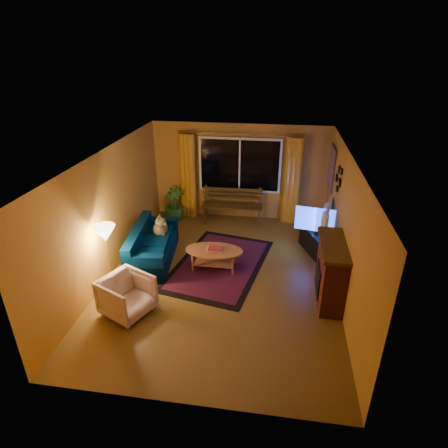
# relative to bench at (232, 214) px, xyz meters

# --- Properties ---
(floor) EXTENTS (4.50, 6.00, 0.02)m
(floor) POSITION_rel_bench_xyz_m (0.14, -2.58, -0.24)
(floor) COLOR brown
(floor) RESTS_ON ground
(ceiling) EXTENTS (4.50, 6.00, 0.02)m
(ceiling) POSITION_rel_bench_xyz_m (0.14, -2.58, 2.28)
(ceiling) COLOR white
(ceiling) RESTS_ON ground
(wall_back) EXTENTS (4.50, 0.02, 2.50)m
(wall_back) POSITION_rel_bench_xyz_m (0.14, 0.43, 1.02)
(wall_back) COLOR #BF842F
(wall_back) RESTS_ON ground
(wall_left) EXTENTS (0.02, 6.00, 2.50)m
(wall_left) POSITION_rel_bench_xyz_m (-2.12, -2.58, 1.02)
(wall_left) COLOR #BF842F
(wall_left) RESTS_ON ground
(wall_right) EXTENTS (0.02, 6.00, 2.50)m
(wall_right) POSITION_rel_bench_xyz_m (2.40, -2.58, 1.02)
(wall_right) COLOR #BF842F
(wall_right) RESTS_ON ground
(window) EXTENTS (2.00, 0.02, 1.30)m
(window) POSITION_rel_bench_xyz_m (0.14, 0.37, 1.22)
(window) COLOR black
(window) RESTS_ON wall_back
(curtain_rod) EXTENTS (3.20, 0.03, 0.03)m
(curtain_rod) POSITION_rel_bench_xyz_m (0.14, 0.32, 2.02)
(curtain_rod) COLOR #BF8C3F
(curtain_rod) RESTS_ON wall_back
(curtain_left) EXTENTS (0.36, 0.36, 2.24)m
(curtain_left) POSITION_rel_bench_xyz_m (-1.21, 0.30, 0.89)
(curtain_left) COLOR orange
(curtain_left) RESTS_ON ground
(curtain_right) EXTENTS (0.36, 0.36, 2.24)m
(curtain_right) POSITION_rel_bench_xyz_m (1.49, 0.30, 0.89)
(curtain_right) COLOR orange
(curtain_right) RESTS_ON ground
(bench) EXTENTS (1.58, 0.52, 0.47)m
(bench) POSITION_rel_bench_xyz_m (0.00, 0.00, 0.00)
(bench) COLOR #402C0E
(bench) RESTS_ON ground
(potted_plant) EXTENTS (0.60, 0.60, 0.87)m
(potted_plant) POSITION_rel_bench_xyz_m (-1.54, -0.05, 0.20)
(potted_plant) COLOR #235B1E
(potted_plant) RESTS_ON ground
(sofa) EXTENTS (1.01, 1.95, 0.76)m
(sofa) POSITION_rel_bench_xyz_m (-1.43, -2.14, 0.14)
(sofa) COLOR #001A3B
(sofa) RESTS_ON ground
(dog) EXTENTS (0.41, 0.49, 0.47)m
(dog) POSITION_rel_bench_xyz_m (-1.38, -1.72, 0.37)
(dog) COLOR olive
(dog) RESTS_ON sofa
(armchair) EXTENTS (0.96, 0.99, 0.78)m
(armchair) POSITION_rel_bench_xyz_m (-1.30, -3.92, 0.15)
(armchair) COLOR beige
(armchair) RESTS_ON ground
(floor_lamp) EXTENTS (0.28, 0.28, 1.34)m
(floor_lamp) POSITION_rel_bench_xyz_m (-1.86, -3.31, 0.44)
(floor_lamp) COLOR #BF8C3F
(floor_lamp) RESTS_ON ground
(rug) EXTENTS (2.21, 3.00, 0.02)m
(rug) POSITION_rel_bench_xyz_m (0.02, -2.13, -0.23)
(rug) COLOR #620912
(rug) RESTS_ON ground
(coffee_table) EXTENTS (1.21, 1.21, 0.44)m
(coffee_table) POSITION_rel_bench_xyz_m (-0.07, -2.26, -0.02)
(coffee_table) COLOR #B56E43
(coffee_table) RESTS_ON ground
(tv_console) EXTENTS (0.82, 1.28, 0.51)m
(tv_console) POSITION_rel_bench_xyz_m (2.12, -1.35, 0.02)
(tv_console) COLOR black
(tv_console) RESTS_ON ground
(television) EXTENTS (0.35, 1.19, 0.68)m
(television) POSITION_rel_bench_xyz_m (2.12, -1.35, 0.61)
(television) COLOR black
(television) RESTS_ON tv_console
(fireplace) EXTENTS (0.40, 1.20, 1.10)m
(fireplace) POSITION_rel_bench_xyz_m (2.19, -2.98, 0.32)
(fireplace) COLOR maroon
(fireplace) RESTS_ON ground
(mirror_cluster) EXTENTS (0.06, 0.60, 0.56)m
(mirror_cluster) POSITION_rel_bench_xyz_m (2.35, -1.28, 1.57)
(mirror_cluster) COLOR black
(mirror_cluster) RESTS_ON wall_right
(painting) EXTENTS (0.04, 0.76, 0.96)m
(painting) POSITION_rel_bench_xyz_m (2.36, -0.13, 1.42)
(painting) COLOR orange
(painting) RESTS_ON wall_right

